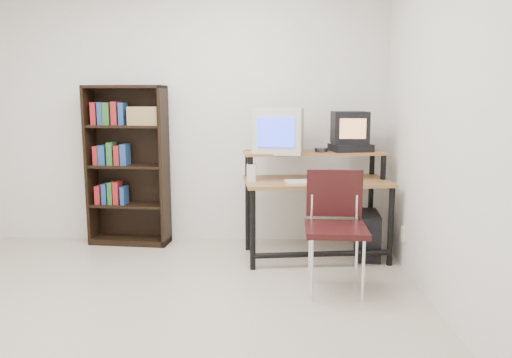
{
  "coord_description": "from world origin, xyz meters",
  "views": [
    {
      "loc": [
        0.81,
        -3.09,
        1.47
      ],
      "look_at": [
        0.7,
        1.1,
        0.79
      ],
      "focal_mm": 35.0,
      "sensor_mm": 36.0,
      "label": 1
    }
  ],
  "objects_px": {
    "crt_monitor": "(279,131)",
    "crt_tv": "(350,128)",
    "bookshelf": "(128,163)",
    "computer_desk": "(316,183)",
    "school_chair": "(335,217)",
    "pc_tower": "(367,235)"
  },
  "relations": [
    {
      "from": "computer_desk",
      "to": "crt_tv",
      "type": "bearing_deg",
      "value": 19.02
    },
    {
      "from": "pc_tower",
      "to": "school_chair",
      "type": "bearing_deg",
      "value": -112.91
    },
    {
      "from": "crt_monitor",
      "to": "bookshelf",
      "type": "bearing_deg",
      "value": 174.76
    },
    {
      "from": "school_chair",
      "to": "crt_monitor",
      "type": "bearing_deg",
      "value": 118.53
    },
    {
      "from": "computer_desk",
      "to": "crt_monitor",
      "type": "bearing_deg",
      "value": 161.29
    },
    {
      "from": "crt_tv",
      "to": "pc_tower",
      "type": "distance_m",
      "value": 1.01
    },
    {
      "from": "crt_monitor",
      "to": "bookshelf",
      "type": "relative_size",
      "value": 0.31
    },
    {
      "from": "pc_tower",
      "to": "school_chair",
      "type": "distance_m",
      "value": 0.97
    },
    {
      "from": "crt_monitor",
      "to": "school_chair",
      "type": "distance_m",
      "value": 1.13
    },
    {
      "from": "crt_tv",
      "to": "school_chair",
      "type": "distance_m",
      "value": 1.16
    },
    {
      "from": "crt_tv",
      "to": "school_chair",
      "type": "xyz_separation_m",
      "value": [
        -0.24,
        -0.94,
        -0.63
      ]
    },
    {
      "from": "crt_monitor",
      "to": "school_chair",
      "type": "xyz_separation_m",
      "value": [
        0.42,
        -0.86,
        -0.61
      ]
    },
    {
      "from": "computer_desk",
      "to": "pc_tower",
      "type": "distance_m",
      "value": 0.69
    },
    {
      "from": "computer_desk",
      "to": "crt_tv",
      "type": "relative_size",
      "value": 4.18
    },
    {
      "from": "crt_monitor",
      "to": "crt_tv",
      "type": "bearing_deg",
      "value": 14.27
    },
    {
      "from": "computer_desk",
      "to": "school_chair",
      "type": "xyz_separation_m",
      "value": [
        0.08,
        -0.79,
        -0.13
      ]
    },
    {
      "from": "crt_tv",
      "to": "bookshelf",
      "type": "relative_size",
      "value": 0.2
    },
    {
      "from": "computer_desk",
      "to": "crt_monitor",
      "type": "distance_m",
      "value": 0.59
    },
    {
      "from": "crt_monitor",
      "to": "crt_tv",
      "type": "height_order",
      "value": "crt_monitor"
    },
    {
      "from": "pc_tower",
      "to": "school_chair",
      "type": "xyz_separation_m",
      "value": [
        -0.41,
        -0.8,
        0.36
      ]
    },
    {
      "from": "pc_tower",
      "to": "crt_tv",
      "type": "bearing_deg",
      "value": 144.84
    },
    {
      "from": "crt_monitor",
      "to": "pc_tower",
      "type": "bearing_deg",
      "value": 3.22
    }
  ]
}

